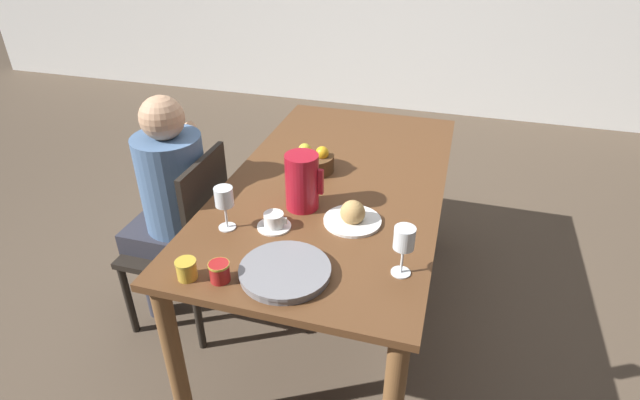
{
  "coord_description": "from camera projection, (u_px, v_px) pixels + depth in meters",
  "views": [
    {
      "loc": [
        0.47,
        -1.88,
        1.85
      ],
      "look_at": [
        0.0,
        -0.26,
        0.83
      ],
      "focal_mm": 28.0,
      "sensor_mm": 36.0,
      "label": 1
    }
  ],
  "objects": [
    {
      "name": "chair_person_side",
      "position": [
        189.0,
        240.0,
        2.34
      ],
      "size": [
        0.42,
        0.42,
        0.92
      ],
      "rotation": [
        0.0,
        0.0,
        1.57
      ],
      "color": "black",
      "rests_on": "ground_plane"
    },
    {
      "name": "dining_table",
      "position": [
        336.0,
        201.0,
        2.27
      ],
      "size": [
        0.94,
        1.73,
        0.78
      ],
      "color": "brown",
      "rests_on": "ground_plane"
    },
    {
      "name": "jam_jar_red",
      "position": [
        219.0,
        271.0,
        1.62
      ],
      "size": [
        0.07,
        0.07,
        0.07
      ],
      "color": "#A81E1E",
      "rests_on": "dining_table"
    },
    {
      "name": "wine_glass_juice",
      "position": [
        224.0,
        199.0,
        1.83
      ],
      "size": [
        0.07,
        0.07,
        0.17
      ],
      "color": "white",
      "rests_on": "dining_table"
    },
    {
      "name": "jam_jar_amber",
      "position": [
        186.0,
        269.0,
        1.63
      ],
      "size": [
        0.07,
        0.07,
        0.07
      ],
      "color": "gold",
      "rests_on": "dining_table"
    },
    {
      "name": "serving_tray",
      "position": [
        284.0,
        271.0,
        1.65
      ],
      "size": [
        0.31,
        0.31,
        0.03
      ],
      "color": "gray",
      "rests_on": "dining_table"
    },
    {
      "name": "bread_plate",
      "position": [
        353.0,
        216.0,
        1.92
      ],
      "size": [
        0.22,
        0.22,
        0.1
      ],
      "color": "white",
      "rests_on": "dining_table"
    },
    {
      "name": "red_pitcher",
      "position": [
        302.0,
        181.0,
        1.97
      ],
      "size": [
        0.16,
        0.13,
        0.23
      ],
      "color": "#A31423",
      "rests_on": "dining_table"
    },
    {
      "name": "ground_plane",
      "position": [
        334.0,
        310.0,
        2.62
      ],
      "size": [
        20.0,
        20.0,
        0.0
      ],
      "primitive_type": "plane",
      "color": "brown"
    },
    {
      "name": "wine_glass_water",
      "position": [
        404.0,
        240.0,
        1.6
      ],
      "size": [
        0.07,
        0.07,
        0.18
      ],
      "color": "white",
      "rests_on": "dining_table"
    },
    {
      "name": "person_seated",
      "position": [
        169.0,
        195.0,
        2.29
      ],
      "size": [
        0.39,
        0.41,
        1.16
      ],
      "rotation": [
        0.0,
        0.0,
        1.57
      ],
      "color": "#33333D",
      "rests_on": "ground_plane"
    },
    {
      "name": "teacup_near_person",
      "position": [
        274.0,
        221.0,
        1.89
      ],
      "size": [
        0.13,
        0.13,
        0.06
      ],
      "color": "white",
      "rests_on": "dining_table"
    },
    {
      "name": "fruit_bowl",
      "position": [
        313.0,
        161.0,
        2.28
      ],
      "size": [
        0.19,
        0.19,
        0.12
      ],
      "color": "brown",
      "rests_on": "dining_table"
    }
  ]
}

